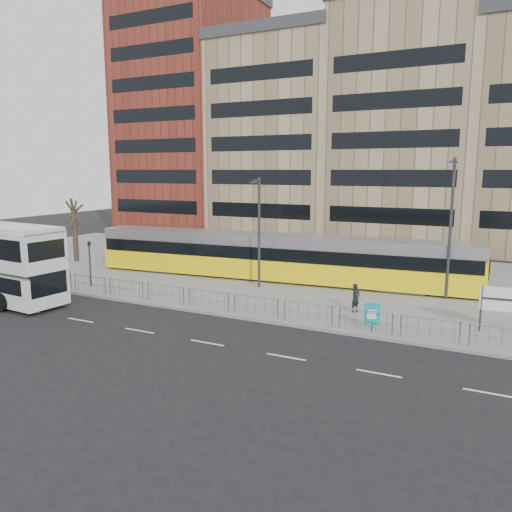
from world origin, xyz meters
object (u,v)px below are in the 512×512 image
at_px(station_sign, 502,302).
at_px(traffic_light_west, 90,258).
at_px(bare_tree, 73,197).
at_px(tram, 275,257).
at_px(lamp_post_east, 451,223).
at_px(lamp_post_west, 259,228).
at_px(pedestrian, 356,298).
at_px(ad_panel, 372,315).

height_order(station_sign, traffic_light_west, traffic_light_west).
distance_m(traffic_light_west, bare_tree, 11.11).
bearing_deg(tram, lamp_post_east, -6.64).
bearing_deg(station_sign, traffic_light_west, 178.62).
relative_size(station_sign, lamp_post_east, 0.27).
bearing_deg(lamp_post_east, traffic_light_west, -162.03).
distance_m(traffic_light_west, lamp_post_west, 11.62).
xyz_separation_m(station_sign, pedestrian, (-7.27, 0.48, -0.77)).
bearing_deg(tram, pedestrian, -41.85).
xyz_separation_m(ad_panel, pedestrian, (-1.63, 2.93, -0.02)).
relative_size(tram, traffic_light_west, 9.02).
xyz_separation_m(lamp_post_west, lamp_post_east, (11.75, 2.20, 0.63)).
bearing_deg(tram, bare_tree, 177.97).
bearing_deg(ad_panel, station_sign, 1.14).
xyz_separation_m(ad_panel, traffic_light_west, (-19.46, 1.05, 1.15)).
bearing_deg(traffic_light_west, bare_tree, 139.08).
relative_size(tram, bare_tree, 3.75).
xyz_separation_m(tram, pedestrian, (7.48, -5.64, -0.84)).
height_order(tram, ad_panel, tram).
bearing_deg(station_sign, lamp_post_east, 113.31).
relative_size(lamp_post_west, bare_tree, 0.98).
height_order(station_sign, lamp_post_west, lamp_post_west).
relative_size(station_sign, traffic_light_west, 0.73).
xyz_separation_m(traffic_light_west, lamp_post_east, (22.06, 7.15, 2.69)).
distance_m(station_sign, ad_panel, 6.20).
bearing_deg(station_sign, pedestrian, 171.63).
bearing_deg(lamp_post_west, pedestrian, -22.21).
xyz_separation_m(tram, bare_tree, (-18.53, -0.91, 3.90)).
bearing_deg(traffic_light_west, lamp_post_east, 15.99).
relative_size(ad_panel, traffic_light_west, 0.46).
distance_m(pedestrian, traffic_light_west, 17.97).
xyz_separation_m(tram, station_sign, (14.75, -6.12, -0.07)).
distance_m(ad_panel, pedestrian, 3.35).
xyz_separation_m(station_sign, traffic_light_west, (-25.10, -1.40, 0.40)).
relative_size(tram, station_sign, 12.27).
height_order(station_sign, lamp_post_east, lamp_post_east).
bearing_deg(lamp_post_west, tram, 89.03).
bearing_deg(traffic_light_west, lamp_post_west, 23.70).
xyz_separation_m(traffic_light_west, bare_tree, (-8.18, 6.61, 3.57)).
distance_m(tram, ad_panel, 12.53).
distance_m(station_sign, traffic_light_west, 25.14).
relative_size(lamp_post_east, bare_tree, 1.15).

